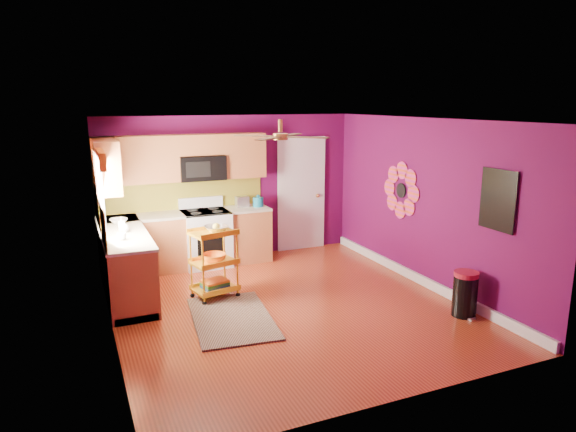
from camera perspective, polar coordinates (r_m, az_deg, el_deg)
name	(u,v)px	position (r m, az deg, el deg)	size (l,w,h in m)	color
ground	(287,306)	(7.12, -0.17, -9.92)	(5.00, 5.00, 0.00)	maroon
room_envelope	(288,188)	(6.67, 0.04, 3.16)	(4.54, 5.04, 2.52)	#560943
lower_cabinets	(162,251)	(8.28, -13.82, -3.83)	(2.81, 2.31, 0.94)	brown
electric_range	(206,238)	(8.76, -9.10, -2.39)	(0.76, 0.66, 1.13)	white
upper_cabinetry	(160,162)	(8.38, -14.03, 5.89)	(2.80, 2.30, 1.26)	brown
left_window	(99,179)	(7.17, -20.21, 3.89)	(0.08, 1.35, 1.08)	white
panel_door	(301,195)	(9.53, 1.48, 2.33)	(0.95, 0.11, 2.15)	white
right_wall_art	(441,194)	(7.57, 16.59, 2.32)	(0.04, 2.74, 1.04)	black
ceiling_fan	(280,136)	(6.77, -0.85, 8.90)	(1.01, 1.01, 0.26)	#BF8C3F
shag_rug	(232,318)	(6.75, -6.26, -11.19)	(0.98, 1.59, 0.02)	black
rolling_cart	(215,260)	(7.29, -8.15, -4.85)	(0.68, 0.56, 1.08)	yellow
trash_can	(465,294)	(7.09, 19.06, -8.18)	(0.38, 0.39, 0.60)	black
teal_kettle	(258,202)	(8.92, -3.33, 1.60)	(0.18, 0.18, 0.21)	#126C8A
toaster	(242,202)	(8.92, -5.13, 1.61)	(0.22, 0.15, 0.18)	beige
soap_bottle_a	(121,224)	(7.61, -18.02, -0.86)	(0.09, 0.09, 0.19)	#EA3F72
soap_bottle_b	(124,226)	(7.52, -17.74, -1.10)	(0.13, 0.13, 0.17)	white
counter_dish	(119,221)	(8.12, -18.30, -0.52)	(0.26, 0.26, 0.06)	white
counter_cup	(122,236)	(7.11, -18.01, -2.18)	(0.12, 0.12, 0.10)	white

